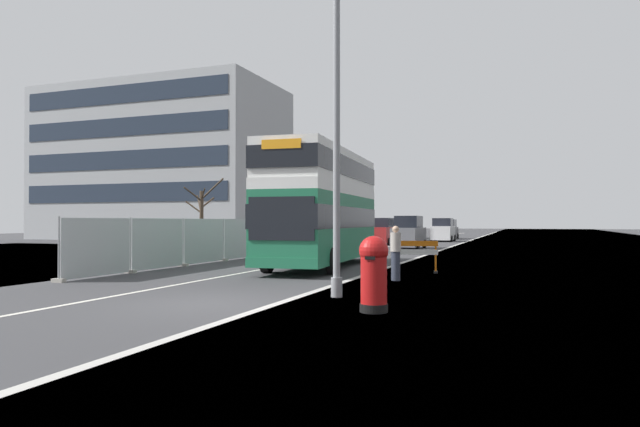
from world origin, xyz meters
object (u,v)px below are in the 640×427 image
Objects in this scene: lamppost_foreground at (337,138)px; car_receding_mid at (382,232)px; double_decker_bus at (323,206)px; roadworks_barrier at (414,252)px; car_oncoming_near at (409,233)px; pedestrian_at_kerb at (396,253)px; red_pillar_postbox at (374,270)px; car_far_side at (448,230)px; car_receding_far at (443,231)px.

car_receding_mid is (-6.89, 32.03, -3.04)m from lamppost_foreground.
car_receding_mid is at bearing 98.09° from double_decker_bus.
double_decker_bus is 4.72m from roadworks_barrier.
car_oncoming_near is at bearing -61.01° from car_receding_mid.
red_pillar_postbox is at bearing -81.38° from pedestrian_at_kerb.
double_decker_bus is 40.03m from car_far_side.
roadworks_barrier is (0.56, 7.38, -3.30)m from lamppost_foreground.
car_receding_mid is at bearing 103.86° from red_pillar_postbox.
lamppost_foreground reaches higher than car_far_side.
double_decker_bus is 2.39× the size of car_far_side.
car_receding_far is (3.81, 8.71, 0.01)m from car_receding_mid.
double_decker_bus is at bearing -89.83° from car_far_side.
lamppost_foreground is 32.90m from car_receding_mid.
car_receding_mid is 0.99× the size of car_far_side.
car_receding_mid is 17.01m from car_far_side.
lamppost_foreground reaches higher than roadworks_barrier.
double_decker_bus is 6.17m from pedestrian_at_kerb.
pedestrian_at_kerb is at bearing -74.96° from car_receding_mid.
red_pillar_postbox is (1.50, -1.96, -3.18)m from lamppost_foreground.
car_far_side is (-0.12, 40.00, -1.59)m from double_decker_bus.
pedestrian_at_kerb is at bearing 98.62° from red_pillar_postbox.
car_receding_mid is (-7.45, 24.64, 0.26)m from roadworks_barrier.
pedestrian_at_kerb is at bearing -90.76° from roadworks_barrier.
double_decker_bus reaches higher than pedestrian_at_kerb.
double_decker_bus is at bearing -81.91° from car_receding_mid.
roadworks_barrier is at bearing 89.24° from pedestrian_at_kerb.
lamppost_foreground is 4.84× the size of pedestrian_at_kerb.
car_receding_far is at bearing 89.18° from car_oncoming_near.
car_oncoming_near reaches higher than red_pillar_postbox.
car_receding_far is at bearing 94.33° from lamppost_foreground.
car_receding_far reaches higher than car_receding_mid.
lamppost_foreground is at bearing -96.72° from pedestrian_at_kerb.
lamppost_foreground is at bearing -85.67° from car_receding_far.
car_oncoming_near is 23.19m from car_far_side.
car_far_side reaches higher than pedestrian_at_kerb.
roadworks_barrier is 0.41× the size of car_oncoming_near.
pedestrian_at_kerb is at bearing 83.28° from lamppost_foreground.
lamppost_foreground is at bearing -67.73° from double_decker_bus.
car_far_side is at bearing 94.38° from car_receding_far.
car_receding_far is 8.03m from car_far_side.
double_decker_bus is at bearing -90.95° from car_oncoming_near.
car_oncoming_near is 2.44× the size of pedestrian_at_kerb.
car_far_side is (-4.26, 41.35, 0.22)m from roadworks_barrier.
car_receding_mid reaches higher than car_far_side.
pedestrian_at_kerb is (-0.04, -2.94, 0.13)m from roadworks_barrier.
pedestrian_at_kerb is (3.82, -21.10, -0.17)m from car_oncoming_near.
car_oncoming_near reaches higher than roadworks_barrier.
lamppost_foreground reaches higher than car_receding_far.
lamppost_foreground is at bearing -94.36° from roadworks_barrier.
pedestrian_at_kerb is (7.41, -27.58, -0.13)m from car_receding_mid.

